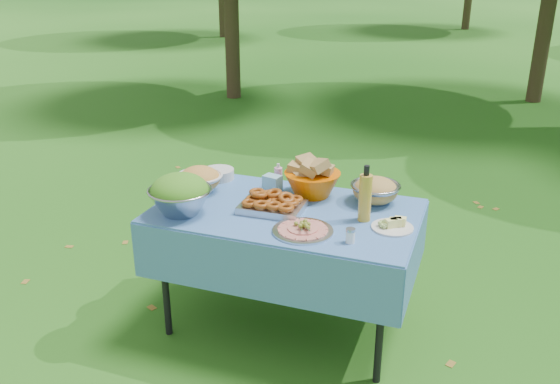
# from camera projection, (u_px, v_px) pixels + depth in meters

# --- Properties ---
(ground) EXTENTS (80.00, 80.00, 0.00)m
(ground) POSITION_uv_depth(u_px,v_px,m) (286.00, 324.00, 3.60)
(ground) COLOR #0A370A
(ground) RESTS_ON ground
(picnic_table) EXTENTS (1.46, 0.86, 0.76)m
(picnic_table) POSITION_uv_depth(u_px,v_px,m) (286.00, 269.00, 3.45)
(picnic_table) COLOR #7FABF5
(picnic_table) RESTS_ON ground
(salad_bowl) EXTENTS (0.36, 0.36, 0.23)m
(salad_bowl) POSITION_uv_depth(u_px,v_px,m) (180.00, 194.00, 3.23)
(salad_bowl) COLOR #9C9FA5
(salad_bowl) RESTS_ON picnic_table
(pasta_bowl_white) EXTENTS (0.28, 0.28, 0.15)m
(pasta_bowl_white) POSITION_uv_depth(u_px,v_px,m) (199.00, 179.00, 3.55)
(pasta_bowl_white) COLOR silver
(pasta_bowl_white) RESTS_ON picnic_table
(plate_stack) EXTENTS (0.21, 0.21, 0.06)m
(plate_stack) POSITION_uv_depth(u_px,v_px,m) (219.00, 174.00, 3.76)
(plate_stack) COLOR silver
(plate_stack) RESTS_ON picnic_table
(wipes_box) EXTENTS (0.12, 0.10, 0.09)m
(wipes_box) POSITION_uv_depth(u_px,v_px,m) (272.00, 183.00, 3.57)
(wipes_box) COLOR #7DBDD2
(wipes_box) RESTS_ON picnic_table
(sanitizer_bottle) EXTENTS (0.05, 0.05, 0.14)m
(sanitizer_bottle) POSITION_uv_depth(u_px,v_px,m) (278.00, 175.00, 3.63)
(sanitizer_bottle) COLOR pink
(sanitizer_bottle) RESTS_ON picnic_table
(bread_bowl) EXTENTS (0.37, 0.37, 0.22)m
(bread_bowl) POSITION_uv_depth(u_px,v_px,m) (312.00, 178.00, 3.47)
(bread_bowl) COLOR #DC5C00
(bread_bowl) RESTS_ON picnic_table
(pasta_bowl_steel) EXTENTS (0.35, 0.35, 0.15)m
(pasta_bowl_steel) POSITION_uv_depth(u_px,v_px,m) (375.00, 190.00, 3.39)
(pasta_bowl_steel) COLOR #9C9FA5
(pasta_bowl_steel) RESTS_ON picnic_table
(fried_tray) EXTENTS (0.36, 0.26, 0.08)m
(fried_tray) POSITION_uv_depth(u_px,v_px,m) (272.00, 204.00, 3.29)
(fried_tray) COLOR #B6B6BB
(fried_tray) RESTS_ON picnic_table
(charcuterie_platter) EXTENTS (0.42, 0.42, 0.07)m
(charcuterie_platter) POSITION_uv_depth(u_px,v_px,m) (303.00, 225.00, 3.04)
(charcuterie_platter) COLOR #B8BAC0
(charcuterie_platter) RESTS_ON picnic_table
(oil_bottle) EXTENTS (0.07, 0.07, 0.31)m
(oil_bottle) POSITION_uv_depth(u_px,v_px,m) (365.00, 193.00, 3.13)
(oil_bottle) COLOR gold
(oil_bottle) RESTS_ON picnic_table
(cheese_plate) EXTENTS (0.22, 0.22, 0.06)m
(cheese_plate) POSITION_uv_depth(u_px,v_px,m) (393.00, 223.00, 3.08)
(cheese_plate) COLOR silver
(cheese_plate) RESTS_ON picnic_table
(shaker) EXTENTS (0.06, 0.06, 0.08)m
(shaker) POSITION_uv_depth(u_px,v_px,m) (350.00, 236.00, 2.92)
(shaker) COLOR white
(shaker) RESTS_ON picnic_table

